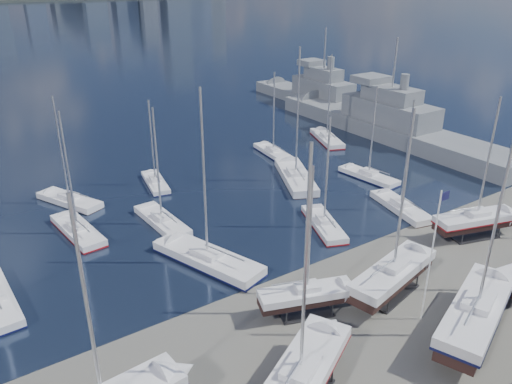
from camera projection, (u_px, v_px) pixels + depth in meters
ground at (411, 306)px, 42.93m from camera, size 1400.00×1400.00×0.00m
sailboat_cradle_1 at (300, 380)px, 32.27m from camera, size 11.59×8.30×18.32m
sailboat_cradle_2 at (307, 295)px, 41.21m from camera, size 8.34×4.75×13.35m
sailboat_cradle_3 at (476, 313)px, 38.57m from camera, size 12.51×7.42×19.27m
sailboat_cradle_4 at (393, 274)px, 43.74m from camera, size 10.82×5.14×16.95m
sailboat_cradle_6 at (476, 220)px, 53.47m from camera, size 9.85×5.23×15.38m
sailboat_moored_1 at (78, 232)px, 54.69m from camera, size 3.66×9.90×14.47m
sailboat_moored_2 at (70, 201)px, 61.92m from camera, size 6.28×9.57×14.10m
sailboat_moored_3 at (208, 261)px, 49.16m from camera, size 7.14×12.69×18.30m
sailboat_moored_4 at (162, 222)px, 56.78m from camera, size 3.08×9.56×14.26m
sailboat_moored_5 at (156, 183)px, 67.25m from camera, size 3.79×8.44×12.20m
sailboat_moored_6 at (324, 225)px, 56.12m from camera, size 5.60×9.28×13.42m
sailboat_moored_7 at (296, 179)px, 68.74m from camera, size 8.43×12.78×18.83m
sailboat_moored_8 at (273, 153)px, 78.42m from camera, size 3.61×9.29×13.54m
sailboat_moored_9 at (400, 208)px, 60.18m from camera, size 4.64×9.70×14.11m
sailboat_moored_10 at (368, 177)px, 69.31m from camera, size 3.41×9.27×13.55m
sailboat_moored_11 at (327, 139)px, 84.89m from camera, size 6.41×10.46×15.14m
naval_ship_east at (388, 127)px, 86.86m from camera, size 8.46×49.62×18.46m
naval_ship_west at (322, 99)px, 105.88m from camera, size 7.68×41.80×17.75m
flagpole at (433, 249)px, 38.70m from camera, size 1.03×0.12×11.67m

